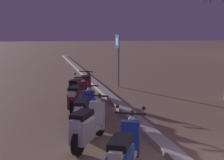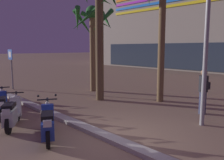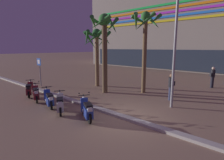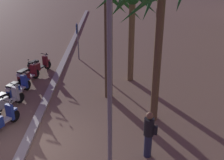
{
  "view_description": "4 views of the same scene",
  "coord_description": "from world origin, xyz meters",
  "px_view_note": "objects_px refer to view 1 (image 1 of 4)",
  "views": [
    {
      "loc": [
        3.34,
        -2.65,
        2.43
      ],
      "look_at": [
        -6.36,
        -0.3,
        0.87
      ],
      "focal_mm": 47.25,
      "sensor_mm": 36.0,
      "label": 1
    },
    {
      "loc": [
        4.46,
        -4.17,
        2.49
      ],
      "look_at": [
        -1.94,
        1.76,
        1.28
      ],
      "focal_mm": 37.2,
      "sensor_mm": 36.0,
      "label": 2
    },
    {
      "loc": [
        5.0,
        -6.5,
        3.3
      ],
      "look_at": [
        -3.37,
        2.95,
        1.0
      ],
      "focal_mm": 28.7,
      "sensor_mm": 36.0,
      "label": 3
    },
    {
      "loc": [
        7.98,
        2.88,
        6.04
      ],
      "look_at": [
        -3.05,
        3.01,
        1.29
      ],
      "focal_mm": 43.56,
      "sensor_mm": 36.0,
      "label": 4
    }
  ],
  "objects_px": {
    "scooter_maroon_mid_rear": "(80,89)",
    "scooter_silver_lead_nearest": "(88,126)",
    "scooter_blue_far_back": "(84,111)",
    "scooter_blue_gap_after_mid": "(124,155)",
    "scooter_maroon_second_in_line": "(78,98)",
    "crossing_sign": "(118,55)"
  },
  "relations": [
    {
      "from": "scooter_blue_far_back",
      "to": "scooter_silver_lead_nearest",
      "type": "bearing_deg",
      "value": -5.16
    },
    {
      "from": "scooter_maroon_second_in_line",
      "to": "scooter_blue_far_back",
      "type": "bearing_deg",
      "value": -1.27
    },
    {
      "from": "scooter_maroon_mid_rear",
      "to": "scooter_blue_far_back",
      "type": "xyz_separation_m",
      "value": [
        3.06,
        -0.28,
        -0.02
      ]
    },
    {
      "from": "scooter_silver_lead_nearest",
      "to": "scooter_blue_gap_after_mid",
      "type": "xyz_separation_m",
      "value": [
        1.67,
        0.35,
        -0.0
      ]
    },
    {
      "from": "scooter_blue_far_back",
      "to": "crossing_sign",
      "type": "relative_size",
      "value": 0.72
    },
    {
      "from": "scooter_blue_far_back",
      "to": "scooter_blue_gap_after_mid",
      "type": "xyz_separation_m",
      "value": [
        2.97,
        0.23,
        0.01
      ]
    },
    {
      "from": "scooter_silver_lead_nearest",
      "to": "crossing_sign",
      "type": "bearing_deg",
      "value": 160.15
    },
    {
      "from": "scooter_blue_far_back",
      "to": "scooter_maroon_mid_rear",
      "type": "bearing_deg",
      "value": 174.79
    },
    {
      "from": "scooter_blue_far_back",
      "to": "scooter_maroon_second_in_line",
      "type": "bearing_deg",
      "value": 178.73
    },
    {
      "from": "scooter_blue_gap_after_mid",
      "to": "crossing_sign",
      "type": "distance_m",
      "value": 8.99
    },
    {
      "from": "scooter_maroon_mid_rear",
      "to": "scooter_silver_lead_nearest",
      "type": "distance_m",
      "value": 4.38
    },
    {
      "from": "scooter_maroon_second_in_line",
      "to": "crossing_sign",
      "type": "height_order",
      "value": "crossing_sign"
    },
    {
      "from": "scooter_maroon_mid_rear",
      "to": "scooter_blue_gap_after_mid",
      "type": "xyz_separation_m",
      "value": [
        6.03,
        -0.05,
        -0.0
      ]
    },
    {
      "from": "crossing_sign",
      "to": "scooter_maroon_second_in_line",
      "type": "bearing_deg",
      "value": -30.21
    },
    {
      "from": "scooter_maroon_mid_rear",
      "to": "scooter_blue_far_back",
      "type": "distance_m",
      "value": 3.07
    },
    {
      "from": "scooter_maroon_mid_rear",
      "to": "crossing_sign",
      "type": "height_order",
      "value": "crossing_sign"
    },
    {
      "from": "scooter_maroon_second_in_line",
      "to": "scooter_maroon_mid_rear",
      "type": "bearing_deg",
      "value": 170.44
    },
    {
      "from": "scooter_blue_far_back",
      "to": "scooter_blue_gap_after_mid",
      "type": "height_order",
      "value": "scooter_blue_gap_after_mid"
    },
    {
      "from": "scooter_blue_gap_after_mid",
      "to": "scooter_maroon_second_in_line",
      "type": "bearing_deg",
      "value": -177.6
    },
    {
      "from": "scooter_blue_far_back",
      "to": "scooter_blue_gap_after_mid",
      "type": "relative_size",
      "value": 1.09
    },
    {
      "from": "scooter_maroon_mid_rear",
      "to": "scooter_blue_gap_after_mid",
      "type": "relative_size",
      "value": 1.05
    },
    {
      "from": "crossing_sign",
      "to": "scooter_blue_far_back",
      "type": "bearing_deg",
      "value": -22.92
    }
  ]
}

